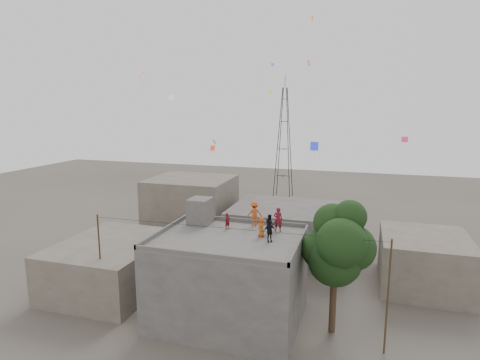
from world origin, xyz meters
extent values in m
plane|color=#464139|center=(0.00, 0.00, 0.00)|extent=(140.00, 140.00, 0.00)
cube|color=#4A4845|center=(0.00, 0.00, 3.00)|extent=(10.00, 8.00, 6.00)
cube|color=#595653|center=(0.00, 0.00, 6.05)|extent=(10.00, 8.00, 0.10)
cube|color=#4A4845|center=(0.00, 3.92, 6.25)|extent=(10.00, 0.15, 0.30)
cube|color=#4A4845|center=(0.00, -3.92, 6.25)|extent=(10.00, 0.15, 0.30)
cube|color=#4A4845|center=(4.92, 0.00, 6.25)|extent=(0.15, 8.00, 0.30)
cube|color=#4A4845|center=(-4.92, 0.00, 6.25)|extent=(0.15, 8.00, 0.30)
cube|color=#4A4845|center=(-3.20, 2.60, 7.10)|extent=(1.60, 1.80, 2.00)
cube|color=#5A5247|center=(-11.00, 2.00, 2.00)|extent=(8.00, 10.00, 4.00)
cube|color=#4A4845|center=(2.00, 14.00, 2.50)|extent=(12.00, 9.00, 5.00)
cube|color=#5A5247|center=(-10.00, 16.00, 3.50)|extent=(9.00, 8.00, 7.00)
cube|color=#5A5247|center=(14.00, 10.00, 2.20)|extent=(7.00, 8.00, 4.40)
cylinder|color=black|center=(7.20, 0.50, 2.00)|extent=(0.44, 0.44, 4.00)
cylinder|color=black|center=(7.35, 0.60, 3.60)|extent=(0.64, 0.91, 2.14)
sphere|color=black|center=(7.20, 0.50, 5.20)|extent=(3.60, 3.60, 3.60)
sphere|color=black|center=(8.30, 0.80, 6.00)|extent=(3.00, 3.00, 3.00)
sphere|color=black|center=(6.30, 1.00, 5.60)|extent=(2.80, 2.80, 2.80)
sphere|color=black|center=(7.60, -0.30, 6.60)|extent=(3.20, 3.20, 3.20)
sphere|color=black|center=(6.90, 1.40, 7.40)|extent=(2.60, 2.60, 2.60)
sphere|color=black|center=(8.00, 1.10, 8.00)|extent=(2.20, 2.20, 2.20)
cylinder|color=black|center=(-9.50, -1.50, 3.70)|extent=(0.12, 0.12, 7.40)
cylinder|color=black|center=(10.50, -1.00, 3.70)|extent=(0.12, 0.12, 7.40)
cylinder|color=black|center=(0.50, -1.25, 7.20)|extent=(20.00, 0.52, 0.02)
cylinder|color=black|center=(-4.85, 39.15, 9.00)|extent=(1.27, 1.27, 18.01)
cylinder|color=black|center=(-3.15, 39.15, 9.00)|extent=(1.27, 1.27, 18.01)
cylinder|color=black|center=(-3.15, 40.85, 9.00)|extent=(1.27, 1.27, 18.01)
cylinder|color=black|center=(-4.85, 40.85, 9.00)|extent=(1.27, 1.27, 18.01)
cube|color=black|center=(-4.00, 40.00, 3.60)|extent=(2.36, 0.08, 0.08)
cube|color=black|center=(-4.00, 40.00, 3.60)|extent=(0.08, 2.36, 0.08)
cube|color=black|center=(-4.00, 40.00, 8.10)|extent=(1.81, 0.08, 0.08)
cube|color=black|center=(-4.00, 40.00, 8.10)|extent=(0.08, 1.81, 0.08)
cube|color=black|center=(-4.00, 40.00, 12.60)|extent=(1.26, 0.08, 0.08)
cube|color=black|center=(-4.00, 40.00, 12.60)|extent=(0.08, 1.26, 0.08)
cube|color=black|center=(-4.00, 40.00, 16.20)|extent=(0.82, 0.08, 0.08)
cube|color=black|center=(-4.00, 40.00, 16.20)|extent=(0.08, 0.82, 0.08)
cylinder|color=black|center=(-4.00, 40.00, 19.00)|extent=(0.08, 0.08, 2.00)
imported|color=maroon|center=(2.95, 2.48, 6.99)|extent=(0.70, 0.52, 1.78)
imported|color=#BC4E15|center=(2.09, 0.95, 6.79)|extent=(0.75, 0.81, 1.38)
imported|color=black|center=(2.48, 1.83, 6.80)|extent=(0.84, 0.87, 1.41)
imported|color=black|center=(2.88, 0.05, 6.83)|extent=(0.91, 0.76, 1.46)
imported|color=#C54D16|center=(0.92, 3.40, 7.04)|extent=(1.40, 1.16, 1.88)
imported|color=#610F10|center=(-0.71, 1.84, 6.72)|extent=(0.49, 0.54, 1.23)
plane|color=red|center=(-3.28, 5.61, 11.68)|extent=(0.46, 0.23, 0.41)
plane|color=#FF2897|center=(3.74, 10.42, 18.71)|extent=(0.34, 0.50, 0.46)
plane|color=yellow|center=(0.55, 9.80, 16.26)|extent=(0.26, 0.39, 0.32)
plane|color=#2336CA|center=(5.38, 2.53, 12.39)|extent=(0.59, 0.23, 0.59)
plane|color=silver|center=(-8.06, 7.92, 15.86)|extent=(0.50, 0.19, 0.47)
plane|color=orange|center=(3.48, 13.80, 23.00)|extent=(0.16, 0.38, 0.39)
plane|color=green|center=(-2.27, 3.42, 12.42)|extent=(0.47, 0.45, 0.37)
plane|color=#DB3362|center=(11.66, 8.77, 12.51)|extent=(0.51, 0.25, 0.45)
plane|color=#E55018|center=(-5.72, -0.95, 17.15)|extent=(0.54, 0.54, 0.32)
plane|color=#4D81E8|center=(-0.33, 14.54, 19.07)|extent=(0.33, 0.16, 0.30)
camera|label=1|loc=(8.62, -25.13, 15.11)|focal=30.00mm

